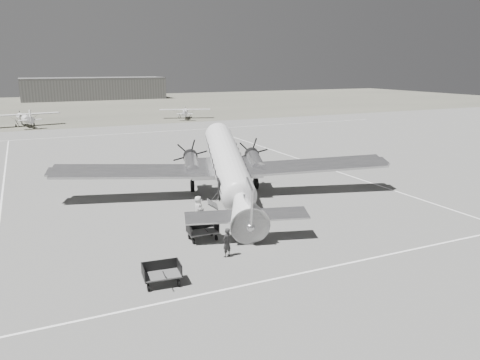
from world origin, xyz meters
name	(u,v)px	position (x,y,z in m)	size (l,w,h in m)	color
ground	(248,197)	(0.00, 0.00, 0.00)	(260.00, 260.00, 0.00)	slate
taxi_line_near	(361,261)	(0.00, -14.00, 0.01)	(60.00, 0.15, 0.01)	white
taxi_line_right	(367,181)	(12.00, 0.00, 0.01)	(0.15, 80.00, 0.01)	white
taxi_line_left	(3,192)	(-18.00, 10.00, 0.01)	(0.15, 60.00, 0.01)	white
taxi_line_horizon	(136,133)	(0.00, 40.00, 0.01)	(90.00, 0.15, 0.01)	white
grass_infield	(89,106)	(0.00, 95.00, 0.00)	(260.00, 90.00, 0.01)	#666456
hangar_main	(94,88)	(5.00, 120.00, 3.30)	(42.00, 14.00, 6.60)	slate
dc3_airliner	(229,169)	(-2.00, -0.76, 2.61)	(27.36, 18.98, 5.21)	silver
light_plane_left	(25,119)	(-15.58, 56.03, 1.23)	(11.90, 9.65, 2.47)	silver
light_plane_right	(185,113)	(13.39, 56.30, 1.05)	(10.11, 8.20, 2.10)	silver
baggage_cart_near	(203,231)	(-6.66, -7.45, 0.53)	(1.89, 1.33, 1.07)	#525252
baggage_cart_far	(162,274)	(-10.53, -12.25, 0.54)	(1.90, 1.34, 1.07)	#525252
ground_crew	(227,242)	(-6.35, -10.41, 0.83)	(0.60, 0.40, 1.65)	#2A2A2A
ramp_agent	(202,221)	(-6.45, -6.72, 0.91)	(0.88, 0.69, 1.82)	#B8B9B6
passenger	(198,209)	(-5.70, -4.05, 0.88)	(0.86, 0.56, 1.76)	silver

